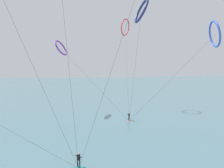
{
  "coord_description": "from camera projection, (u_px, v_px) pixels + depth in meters",
  "views": [
    {
      "loc": [
        -6.52,
        -3.69,
        11.04
      ],
      "look_at": [
        0.0,
        22.27,
        8.75
      ],
      "focal_mm": 32.35,
      "sensor_mm": 36.0,
      "label": 1
    }
  ],
  "objects": [
    {
      "name": "kite_crimson",
      "position": [
        125.0,
        27.0,
        54.33
      ],
      "size": [
        5.77,
        16.65,
        23.91
      ],
      "rotation": [
        0.0,
        0.0,
        3.94
      ],
      "color": "red",
      "rests_on": "ground"
    },
    {
      "name": "kite_cobalt",
      "position": [
        215.0,
        34.0,
        34.17
      ],
      "size": [
        13.61,
        11.19,
        18.87
      ],
      "rotation": [
        0.0,
        0.0,
        1.2
      ],
      "color": "#2647B7",
      "rests_on": "ground"
    },
    {
      "name": "kite_navy",
      "position": [
        141.0,
        11.0,
        33.74
      ],
      "size": [
        2.31,
        8.08,
        22.42
      ],
      "rotation": [
        0.0,
        0.0,
        4.66
      ],
      "color": "navy",
      "rests_on": "ground"
    },
    {
      "name": "kite_violet",
      "position": [
        61.0,
        48.0,
        48.23
      ],
      "size": [
        15.23,
        14.49,
        17.48
      ],
      "rotation": [
        0.0,
        0.0,
        1.08
      ],
      "color": "purple",
      "rests_on": "ground"
    },
    {
      "name": "surfer_teal",
      "position": [
        79.0,
        161.0,
        21.86
      ],
      "size": [
        1.4,
        0.73,
        1.7
      ],
      "rotation": [
        0.0,
        0.0,
        5.57
      ],
      "color": "teal",
      "rests_on": "ground"
    },
    {
      "name": "surfer_coral",
      "position": [
        129.0,
        117.0,
        41.06
      ],
      "size": [
        1.4,
        0.61,
        1.7
      ],
      "rotation": [
        0.0,
        0.0,
        4.83
      ],
      "color": "#EA7260",
      "rests_on": "ground"
    },
    {
      "name": "sea_water",
      "position": [
        74.0,
        87.0,
        109.73
      ],
      "size": [
        400.0,
        200.0,
        0.08
      ],
      "primitive_type": "cube",
      "color": "#476B75",
      "rests_on": "ground"
    }
  ]
}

